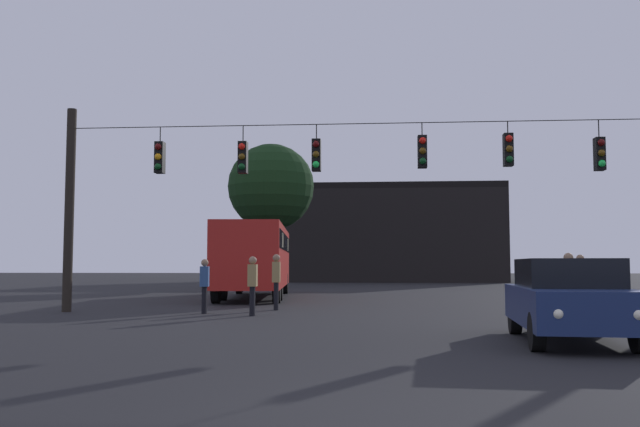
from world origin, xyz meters
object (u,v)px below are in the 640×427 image
(city_bus, at_px, (256,254))
(pedestrian_crossing_right, at_px, (569,283))
(pedestrian_crossing_center, at_px, (581,279))
(tree_left_silhouette, at_px, (271,187))
(car_near_right, at_px, (568,298))
(pedestrian_near_bus, at_px, (253,282))
(pedestrian_crossing_left, at_px, (205,283))
(pedestrian_trailing, at_px, (276,278))

(city_bus, height_order, pedestrian_crossing_right, city_bus)
(pedestrian_crossing_center, bearing_deg, city_bus, 147.15)
(tree_left_silhouette, bearing_deg, car_near_right, -71.14)
(car_near_right, distance_m, pedestrian_near_bus, 9.02)
(city_bus, height_order, car_near_right, city_bus)
(pedestrian_crossing_left, bearing_deg, pedestrian_near_bus, -26.52)
(pedestrian_trailing, xyz_separation_m, tree_left_silhouette, (-3.41, 21.04, 5.33))
(city_bus, relative_size, car_near_right, 2.52)
(car_near_right, relative_size, pedestrian_crossing_left, 2.82)
(city_bus, relative_size, pedestrian_trailing, 6.43)
(city_bus, xyz_separation_m, tree_left_silhouette, (-1.41, 13.36, 4.45))
(city_bus, height_order, tree_left_silhouette, tree_left_silhouette)
(pedestrian_trailing, relative_size, tree_left_silhouette, 0.19)
(car_near_right, relative_size, pedestrian_trailing, 2.55)
(pedestrian_crossing_left, bearing_deg, pedestrian_crossing_center, 10.11)
(pedestrian_crossing_center, xyz_separation_m, pedestrian_near_bus, (-9.68, -2.78, -0.05))
(car_near_right, xyz_separation_m, pedestrian_crossing_left, (-8.45, 6.58, 0.09))
(city_bus, relative_size, tree_left_silhouette, 1.23)
(pedestrian_crossing_left, distance_m, pedestrian_crossing_right, 9.94)
(car_near_right, distance_m, pedestrian_crossing_center, 9.02)
(tree_left_silhouette, bearing_deg, pedestrian_crossing_center, -58.31)
(pedestrian_crossing_left, height_order, pedestrian_crossing_right, pedestrian_crossing_right)
(pedestrian_crossing_left, height_order, pedestrian_trailing, pedestrian_trailing)
(pedestrian_near_bus, height_order, tree_left_silhouette, tree_left_silhouette)
(city_bus, distance_m, pedestrian_near_bus, 10.31)
(city_bus, relative_size, pedestrian_crossing_left, 7.11)
(car_near_right, relative_size, pedestrian_near_bus, 2.71)
(pedestrian_near_bus, xyz_separation_m, pedestrian_trailing, (0.30, 2.46, 0.06))
(pedestrian_crossing_center, bearing_deg, pedestrian_crossing_left, -169.89)
(pedestrian_crossing_center, distance_m, tree_left_silhouette, 24.93)
(pedestrian_crossing_left, bearing_deg, tree_left_silhouette, 93.92)
(car_near_right, xyz_separation_m, pedestrian_crossing_right, (1.16, 4.07, 0.17))
(pedestrian_crossing_left, bearing_deg, car_near_right, -37.91)
(city_bus, relative_size, pedestrian_crossing_center, 6.49)
(pedestrian_crossing_left, xyz_separation_m, pedestrian_near_bus, (1.55, -0.77, 0.04))
(tree_left_silhouette, bearing_deg, pedestrian_trailing, -80.79)
(city_bus, xyz_separation_m, pedestrian_crossing_left, (0.15, -9.36, -0.98))
(pedestrian_near_bus, height_order, pedestrian_trailing, pedestrian_trailing)
(pedestrian_near_bus, bearing_deg, city_bus, 99.54)
(pedestrian_crossing_right, relative_size, pedestrian_trailing, 0.98)
(city_bus, xyz_separation_m, pedestrian_crossing_center, (11.39, -7.35, -0.89))
(car_near_right, distance_m, pedestrian_crossing_left, 10.71)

